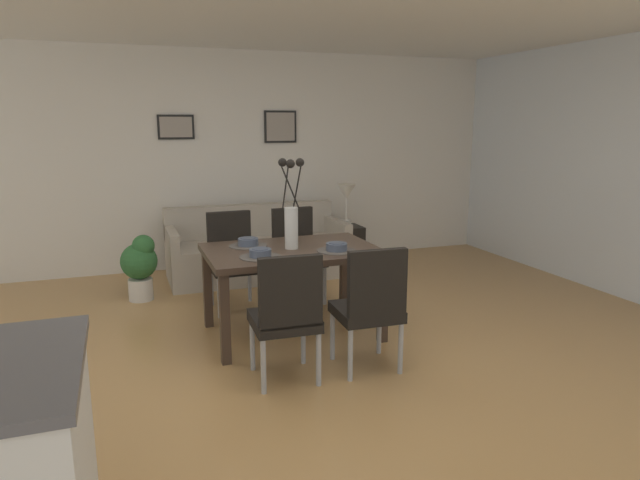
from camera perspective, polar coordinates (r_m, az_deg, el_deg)
ground_plane at (r=4.21m, az=-2.12°, el=-12.85°), size 9.00×9.00×0.00m
back_wall_panel at (r=7.00m, az=-10.39°, el=7.94°), size 9.00×0.10×2.60m
dining_table at (r=4.64m, az=-2.89°, el=-1.92°), size 1.40×0.95×0.74m
dining_chair_near_left at (r=3.81m, az=-3.40°, el=-7.27°), size 0.46×0.46×0.92m
dining_chair_near_right at (r=5.42m, az=-8.89°, el=-1.56°), size 0.45×0.45×0.92m
dining_chair_far_left at (r=3.99m, az=5.15°, el=-6.37°), size 0.46×0.46×0.92m
dining_chair_far_right at (r=5.60m, az=-2.40°, el=-1.00°), size 0.47×0.47×0.92m
centerpiece_vase at (r=4.57m, az=-2.94°, el=2.60°), size 0.21×0.23×0.73m
placemat_near_left at (r=4.34m, az=-6.07°, el=-1.72°), size 0.32×0.32×0.01m
bowl_near_left at (r=4.33m, az=-6.08°, el=-1.24°), size 0.17×0.17×0.07m
placemat_near_right at (r=4.75m, az=-7.30°, el=-0.57°), size 0.32×0.32×0.01m
bowl_near_right at (r=4.74m, az=-7.31°, el=-0.13°), size 0.17×0.17×0.07m
placemat_far_left at (r=4.53m, az=1.70°, el=-1.09°), size 0.32×0.32×0.01m
bowl_far_left at (r=4.52m, az=1.70°, el=-0.63°), size 0.17×0.17×0.07m
sofa at (r=6.56m, az=-6.41°, el=-1.23°), size 2.01×0.84×0.80m
side_table at (r=6.87m, az=2.66°, el=-0.72°), size 0.36×0.36×0.52m
table_lamp at (r=6.76m, az=2.72°, el=4.52°), size 0.22×0.22×0.51m
framed_picture_left at (r=6.86m, az=-14.41°, el=11.04°), size 0.42×0.03×0.28m
framed_picture_center at (r=7.09m, az=-4.04°, el=11.40°), size 0.41×0.03×0.39m
potted_plant at (r=5.88m, az=-17.80°, el=-2.34°), size 0.36×0.36×0.67m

